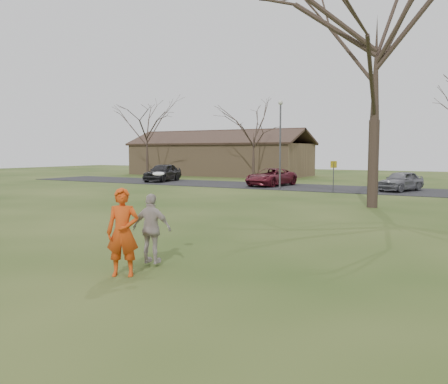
% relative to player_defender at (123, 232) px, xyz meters
% --- Properties ---
extents(ground, '(120.00, 120.00, 0.00)m').
position_rel_player_defender_xyz_m(ground, '(-0.01, 0.45, -0.96)').
color(ground, '#1E380F').
rests_on(ground, ground).
extents(parking_strip, '(62.00, 6.50, 0.04)m').
position_rel_player_defender_xyz_m(parking_strip, '(-0.01, 25.45, -0.94)').
color(parking_strip, black).
rests_on(parking_strip, ground).
extents(player_defender, '(0.84, 0.74, 1.93)m').
position_rel_player_defender_xyz_m(player_defender, '(0.00, 0.00, 0.00)').
color(player_defender, '#C73F10').
rests_on(player_defender, ground).
extents(car_0, '(2.68, 4.94, 1.60)m').
position_rel_player_defender_xyz_m(car_0, '(-18.40, 25.66, -0.13)').
color(car_0, '#242326').
rests_on(car_0, parking_strip).
extents(car_2, '(2.90, 5.12, 1.35)m').
position_rel_player_defender_xyz_m(car_2, '(-7.83, 25.49, -0.25)').
color(car_2, maroon).
rests_on(car_2, parking_strip).
extents(car_4, '(2.85, 4.28, 1.35)m').
position_rel_player_defender_xyz_m(car_4, '(1.70, 25.53, -0.25)').
color(car_4, slate).
rests_on(car_4, parking_strip).
extents(catching_play, '(1.03, 0.60, 2.16)m').
position_rel_player_defender_xyz_m(catching_play, '(-0.00, 1.00, -0.06)').
color(catching_play, '#B0A49E').
rests_on(catching_play, ground).
extents(building, '(20.60, 8.50, 5.14)m').
position_rel_player_defender_xyz_m(building, '(-20.01, 38.45, 0.97)').
color(building, '#8C6D4C').
rests_on(building, ground).
extents(lamp_post, '(0.34, 0.34, 6.27)m').
position_rel_player_defender_xyz_m(lamp_post, '(-6.01, 22.95, 3.01)').
color(lamp_post, '#47474C').
rests_on(lamp_post, ground).
extents(sign_yellow, '(0.35, 0.35, 2.08)m').
position_rel_player_defender_xyz_m(sign_yellow, '(-2.01, 22.45, 0.49)').
color(sign_yellow, '#47474C').
rests_on(sign_yellow, ground).
extents(big_tree, '(9.00, 9.00, 14.00)m').
position_rel_player_defender_xyz_m(big_tree, '(1.99, 15.45, 6.04)').
color(big_tree, '#352821').
rests_on(big_tree, ground).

